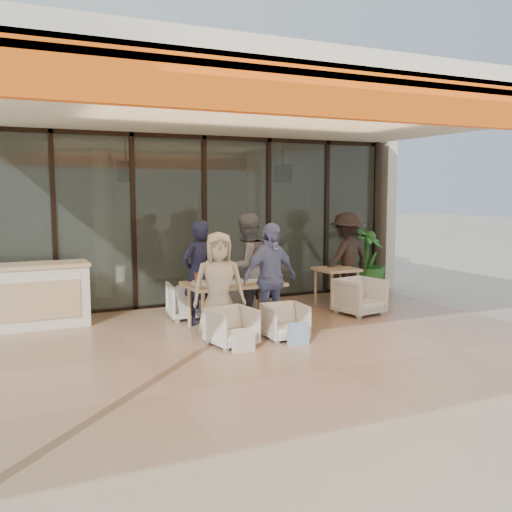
# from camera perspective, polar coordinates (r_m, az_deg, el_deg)

# --- Properties ---
(ground) EXTENTS (70.00, 70.00, 0.00)m
(ground) POSITION_cam_1_polar(r_m,az_deg,el_deg) (8.36, 2.01, -8.53)
(ground) COLOR #C6B293
(ground) RESTS_ON ground
(terrace_floor) EXTENTS (8.00, 6.00, 0.01)m
(terrace_floor) POSITION_cam_1_polar(r_m,az_deg,el_deg) (8.36, 2.01, -8.50)
(terrace_floor) COLOR tan
(terrace_floor) RESTS_ON ground
(terrace_structure) EXTENTS (8.00, 6.00, 3.40)m
(terrace_structure) POSITION_cam_1_polar(r_m,az_deg,el_deg) (7.91, 3.01, 14.35)
(terrace_structure) COLOR silver
(terrace_structure) RESTS_ON ground
(glass_storefront) EXTENTS (8.08, 0.10, 3.20)m
(glass_storefront) POSITION_cam_1_polar(r_m,az_deg,el_deg) (10.84, -5.19, 3.49)
(glass_storefront) COLOR #9EADA3
(glass_storefront) RESTS_ON ground
(interior_block) EXTENTS (9.05, 3.62, 3.52)m
(interior_block) POSITION_cam_1_polar(r_m,az_deg,el_deg) (13.03, -8.67, 6.73)
(interior_block) COLOR silver
(interior_block) RESTS_ON ground
(host_counter) EXTENTS (1.85, 0.65, 1.04)m
(host_counter) POSITION_cam_1_polar(r_m,az_deg,el_deg) (9.64, -21.83, -3.74)
(host_counter) COLOR silver
(host_counter) RESTS_ON ground
(dining_table) EXTENTS (1.50, 0.90, 0.93)m
(dining_table) POSITION_cam_1_polar(r_m,az_deg,el_deg) (8.98, -2.34, -3.00)
(dining_table) COLOR tan
(dining_table) RESTS_ON ground
(chair_far_left) EXTENTS (0.75, 0.71, 0.70)m
(chair_far_left) POSITION_cam_1_polar(r_m,az_deg,el_deg) (9.76, -6.72, -4.26)
(chair_far_left) COLOR white
(chair_far_left) RESTS_ON ground
(chair_far_right) EXTENTS (0.70, 0.67, 0.62)m
(chair_far_right) POSITION_cam_1_polar(r_m,az_deg,el_deg) (10.06, -2.16, -4.12)
(chair_far_right) COLOR white
(chair_far_right) RESTS_ON ground
(chair_near_left) EXTENTS (0.67, 0.64, 0.61)m
(chair_near_left) POSITION_cam_1_polar(r_m,az_deg,el_deg) (8.03, -2.42, -6.93)
(chair_near_left) COLOR white
(chair_near_left) RESTS_ON ground
(chair_near_right) EXTENTS (0.60, 0.57, 0.59)m
(chair_near_right) POSITION_cam_1_polar(r_m,az_deg,el_deg) (8.38, 2.92, -6.41)
(chair_near_right) COLOR white
(chair_near_right) RESTS_ON ground
(diner_navy) EXTENTS (0.73, 0.61, 1.71)m
(diner_navy) POSITION_cam_1_polar(r_m,az_deg,el_deg) (9.21, -5.79, -1.73)
(diner_navy) COLOR #171933
(diner_navy) RESTS_ON ground
(diner_grey) EXTENTS (1.04, 0.91, 1.81)m
(diner_grey) POSITION_cam_1_polar(r_m,az_deg,el_deg) (9.51, -1.01, -1.13)
(diner_grey) COLOR slate
(diner_grey) RESTS_ON ground
(diner_cream) EXTENTS (0.86, 0.66, 1.58)m
(diner_cream) POSITION_cam_1_polar(r_m,az_deg,el_deg) (8.39, -3.75, -2.96)
(diner_cream) COLOR beige
(diner_cream) RESTS_ON ground
(diner_periwinkle) EXTENTS (1.06, 0.63, 1.69)m
(diner_periwinkle) POSITION_cam_1_polar(r_m,az_deg,el_deg) (8.72, 1.40, -2.21)
(diner_periwinkle) COLOR #7581C4
(diner_periwinkle) RESTS_ON ground
(tote_bag_cream) EXTENTS (0.30, 0.10, 0.34)m
(tote_bag_cream) POSITION_cam_1_polar(r_m,az_deg,el_deg) (7.71, -1.26, -8.53)
(tote_bag_cream) COLOR silver
(tote_bag_cream) RESTS_ON ground
(tote_bag_blue) EXTENTS (0.30, 0.10, 0.34)m
(tote_bag_blue) POSITION_cam_1_polar(r_m,az_deg,el_deg) (8.07, 4.26, -7.85)
(tote_bag_blue) COLOR #99BFD8
(tote_bag_blue) RESTS_ON ground
(side_table) EXTENTS (0.70, 0.70, 0.74)m
(side_table) POSITION_cam_1_polar(r_m,az_deg,el_deg) (10.71, 8.05, -1.76)
(side_table) COLOR tan
(side_table) RESTS_ON ground
(side_chair) EXTENTS (0.81, 0.77, 0.73)m
(side_chair) POSITION_cam_1_polar(r_m,az_deg,el_deg) (10.14, 10.34, -3.85)
(side_chair) COLOR white
(side_chair) RESTS_ON ground
(standing_woman) EXTENTS (1.27, 0.93, 1.76)m
(standing_woman) POSITION_cam_1_polar(r_m,az_deg,el_deg) (11.16, 9.06, -0.18)
(standing_woman) COLOR black
(standing_woman) RESTS_ON ground
(potted_palm) EXTENTS (1.14, 1.14, 1.44)m
(potted_palm) POSITION_cam_1_polar(r_m,az_deg,el_deg) (12.14, 11.02, -0.44)
(potted_palm) COLOR #1E5919
(potted_palm) RESTS_ON ground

